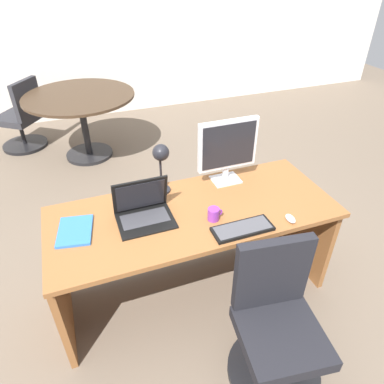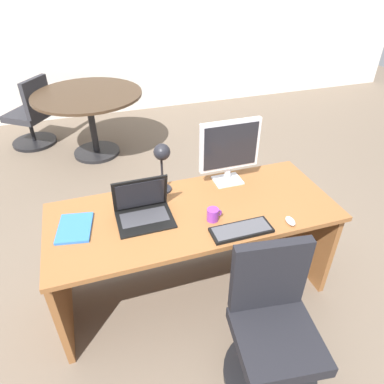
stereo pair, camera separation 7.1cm
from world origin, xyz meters
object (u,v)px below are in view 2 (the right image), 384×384
object	(u,v)px
laptop	(142,205)
book	(75,228)
mouse	(290,221)
monitor	(230,148)
desk_lamp	(162,158)
coffee_mug	(213,215)
office_chair	(272,332)
meeting_table	(90,109)
desk	(191,231)
meeting_chair_near	(32,119)
keyboard	(241,230)

from	to	relation	value
laptop	book	xyz separation A→B (m)	(-0.42, -0.01, -0.07)
mouse	book	size ratio (longest dim) A/B	0.28
monitor	desk_lamp	size ratio (longest dim) A/B	1.26
monitor	coffee_mug	xyz separation A→B (m)	(-0.26, -0.39, -0.23)
laptop	office_chair	xyz separation A→B (m)	(0.56, -0.77, -0.49)
mouse	meeting_table	world-z (taller)	mouse
laptop	desk_lamp	size ratio (longest dim) A/B	0.93
monitor	book	xyz separation A→B (m)	(-1.09, -0.21, -0.26)
coffee_mug	meeting_table	xyz separation A→B (m)	(-0.58, 2.58, -0.20)
desk	meeting_chair_near	xyz separation A→B (m)	(-1.21, 2.92, -0.18)
desk	mouse	size ratio (longest dim) A/B	21.78
monitor	meeting_chair_near	distance (m)	3.20
mouse	book	bearing A→B (deg)	164.24
book	meeting_table	distance (m)	2.42
desk	book	bearing A→B (deg)	-179.55
keyboard	meeting_table	size ratio (longest dim) A/B	0.29
book	meeting_table	bearing A→B (deg)	84.08
monitor	coffee_mug	size ratio (longest dim) A/B	4.82
office_chair	keyboard	bearing A→B (deg)	94.07
desk_lamp	meeting_chair_near	size ratio (longest dim) A/B	0.42
laptop	meeting_table	bearing A→B (deg)	94.11
monitor	book	bearing A→B (deg)	-169.10
mouse	meeting_table	size ratio (longest dim) A/B	0.07
office_chair	meeting_table	bearing A→B (deg)	102.96
desk	keyboard	bearing A→B (deg)	-58.71
keyboard	coffee_mug	world-z (taller)	coffee_mug
desk	laptop	world-z (taller)	laptop
keyboard	office_chair	bearing A→B (deg)	-85.93
office_chair	meeting_table	world-z (taller)	office_chair
keyboard	meeting_chair_near	size ratio (longest dim) A/B	0.42
laptop	office_chair	bearing A→B (deg)	-54.24
book	coffee_mug	distance (m)	0.84
laptop	mouse	world-z (taller)	laptop
desk	desk_lamp	size ratio (longest dim) A/B	5.01
mouse	coffee_mug	bearing A→B (deg)	157.63
laptop	mouse	distance (m)	0.92
keyboard	office_chair	world-z (taller)	office_chair
mouse	coffee_mug	world-z (taller)	coffee_mug
desk	book	distance (m)	0.78
laptop	meeting_table	distance (m)	2.41
laptop	meeting_table	xyz separation A→B (m)	(-0.17, 2.39, -0.24)
book	desk	bearing A→B (deg)	0.45
desk_lamp	meeting_chair_near	distance (m)	2.99
meeting_table	laptop	bearing A→B (deg)	-85.89
desk_lamp	meeting_chair_near	bearing A→B (deg)	111.77
book	coffee_mug	xyz separation A→B (m)	(0.83, -0.18, 0.03)
monitor	office_chair	distance (m)	1.19
mouse	meeting_chair_near	bearing A→B (deg)	117.90
laptop	coffee_mug	distance (m)	0.45
laptop	coffee_mug	xyz separation A→B (m)	(0.40, -0.18, -0.04)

